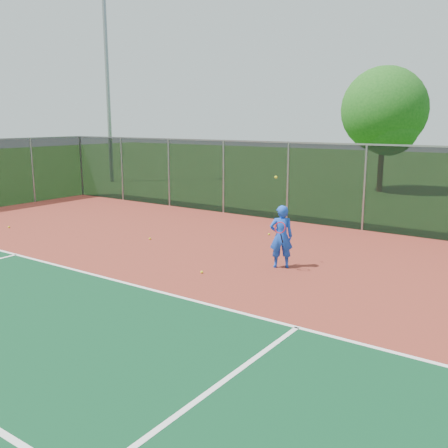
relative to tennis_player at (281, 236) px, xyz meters
The scene contains 10 objects.
ground 6.36m from the tennis_player, 88.56° to the right, with size 120.00×120.00×0.00m, color #245317.
court_apron 4.38m from the tennis_player, 87.89° to the right, with size 30.00×20.00×0.02m, color maroon.
fence_back 5.75m from the tennis_player, 88.41° to the left, with size 30.00×0.06×3.03m.
tennis_player is the anchor object (origin of this frame).
practice_ball_0 5.06m from the tennis_player, behind, with size 0.07×0.07×0.07m, color yellow.
practice_ball_1 2.28m from the tennis_player, 130.15° to the right, with size 0.07×0.07×0.07m, color yellow.
practice_ball_2 10.52m from the tennis_player, behind, with size 0.07×0.07×0.07m, color yellow.
practice_ball_3 3.85m from the tennis_player, 124.59° to the left, with size 0.07×0.07×0.07m, color yellow.
floodlight_nw 21.85m from the tennis_player, 149.42° to the left, with size 0.90×0.40×12.57m.
tree_back_left 16.37m from the tennis_player, 98.84° to the left, with size 4.54×4.54×6.66m.
Camera 1 is at (5.89, -4.93, 3.82)m, focal length 40.00 mm.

